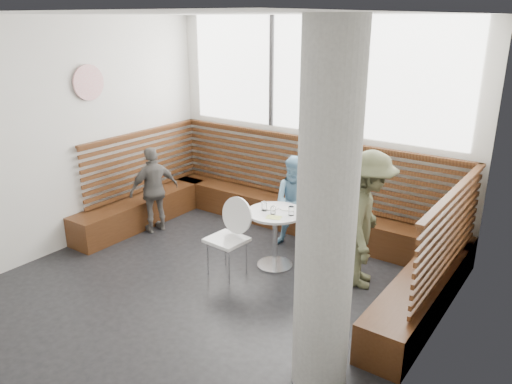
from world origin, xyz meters
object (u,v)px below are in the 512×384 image
Objects in this scene: cafe_table at (275,227)px; cafe_chair at (230,231)px; concrete_column at (326,219)px; child_left at (154,190)px; adult_man at (367,220)px; child_back at (296,203)px.

cafe_chair is (-0.37, -0.48, 0.03)m from cafe_table.
cafe_table is (-1.55, 1.62, -1.04)m from concrete_column.
child_left is at bearing 171.82° from cafe_chair.
cafe_table is 0.46× the size of adult_man.
child_back is at bearing 97.17° from cafe_table.
child_left is (-3.73, 1.54, -0.93)m from concrete_column.
adult_man is 1.26× the size of child_back.
cafe_table is 0.59× the size of child_left.
concrete_column reaches higher than child_back.
adult_man is (1.52, 0.74, 0.26)m from cafe_chair.
cafe_chair is at bearing -127.51° from cafe_table.
cafe_table is 0.78× the size of cafe_chair.
adult_man is at bearing 12.58° from cafe_table.
child_back is (-0.08, 0.67, 0.12)m from cafe_table.
child_left is at bearing 77.52° from adult_man.
child_back is 1.02× the size of child_left.
adult_man is (-0.40, 1.88, -0.74)m from concrete_column.
concrete_column is 2.96m from child_back.
concrete_column is 2.39× the size of child_left.
cafe_chair is 0.59× the size of adult_man.
adult_man reaches higher than cafe_chair.
concrete_column is 2.36× the size of child_back.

